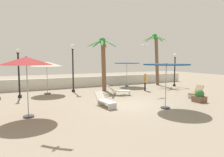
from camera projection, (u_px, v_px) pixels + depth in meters
ground_plane at (135, 105)px, 12.25m from camera, size 56.00×56.00×0.00m
boundary_wall at (87, 82)px, 20.53m from camera, size 25.20×0.30×1.06m
patio_umbrella_0 at (47, 64)px, 16.04m from camera, size 2.54×2.54×2.74m
patio_umbrella_1 at (26, 61)px, 9.47m from camera, size 2.49×2.49×3.04m
patio_umbrella_2 at (127, 64)px, 20.71m from camera, size 2.63×2.63×2.64m
patio_umbrella_3 at (166, 67)px, 11.25m from camera, size 2.63×2.63×2.69m
palm_tree_1 at (103, 58)px, 17.65m from camera, size 2.77×2.75×4.83m
palm_tree_2 at (156, 54)px, 21.55m from camera, size 2.54×2.60×5.65m
lamp_post_0 at (19, 71)px, 14.48m from camera, size 0.31×0.31×3.63m
lamp_post_1 at (175, 64)px, 20.78m from camera, size 0.42×0.42×3.49m
lamp_post_2 at (73, 61)px, 17.05m from camera, size 0.41×0.41×4.15m
lounge_chair_0 at (105, 100)px, 11.87m from camera, size 0.73×1.93×0.84m
lounge_chair_1 at (118, 90)px, 15.70m from camera, size 1.95×1.26×0.84m
lounge_chair_2 at (196, 92)px, 14.91m from camera, size 1.95×1.23×0.84m
guest_0 at (145, 81)px, 17.82m from camera, size 0.42×0.42×1.58m
seagull_0 at (145, 45)px, 16.27m from camera, size 0.98×0.39×0.15m
seagull_1 at (111, 38)px, 22.80m from camera, size 0.72×0.98×0.14m
planter at (199, 96)px, 13.15m from camera, size 0.70×0.70×0.85m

